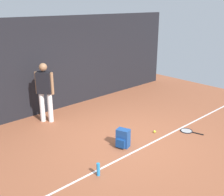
# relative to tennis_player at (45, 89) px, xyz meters

# --- Properties ---
(ground_plane) EXTENTS (12.00, 12.00, 0.00)m
(ground_plane) POSITION_rel_tennis_player_xyz_m (0.78, -2.30, -0.97)
(ground_plane) COLOR #9E5638
(back_fence) EXTENTS (10.00, 0.10, 2.87)m
(back_fence) POSITION_rel_tennis_player_xyz_m (0.78, 0.70, 0.47)
(back_fence) COLOR black
(back_fence) RESTS_ON ground
(court_line) EXTENTS (9.00, 0.05, 0.00)m
(court_line) POSITION_rel_tennis_player_xyz_m (0.78, -2.89, -0.96)
(court_line) COLOR white
(court_line) RESTS_ON ground
(tennis_player) EXTENTS (0.42, 0.45, 1.70)m
(tennis_player) POSITION_rel_tennis_player_xyz_m (0.00, 0.00, 0.00)
(tennis_player) COLOR white
(tennis_player) RESTS_ON ground
(tennis_racket) EXTENTS (0.39, 0.64, 0.03)m
(tennis_racket) POSITION_rel_tennis_player_xyz_m (2.37, -3.13, -0.95)
(tennis_racket) COLOR black
(tennis_racket) RESTS_ON ground
(backpack) EXTENTS (0.35, 0.35, 0.44)m
(backpack) POSITION_rel_tennis_player_xyz_m (0.53, -2.54, -0.76)
(backpack) COLOR #1E478C
(backpack) RESTS_ON ground
(tennis_ball_near_player) EXTENTS (0.07, 0.07, 0.07)m
(tennis_ball_near_player) POSITION_rel_tennis_player_xyz_m (1.67, -2.58, -0.93)
(tennis_ball_near_player) COLOR #CCE033
(tennis_ball_near_player) RESTS_ON ground
(water_bottle) EXTENTS (0.07, 0.07, 0.27)m
(water_bottle) POSITION_rel_tennis_player_xyz_m (-0.65, -3.04, -0.83)
(water_bottle) COLOR #268CD8
(water_bottle) RESTS_ON ground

